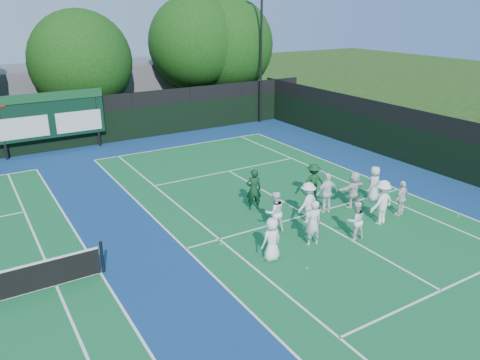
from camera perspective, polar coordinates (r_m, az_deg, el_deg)
ground at (r=18.82m, az=10.06°, el=-5.33°), size 120.00×120.00×0.00m
court_apron at (r=16.68m, az=-8.26°, el=-8.76°), size 34.00×32.00×0.01m
near_court at (r=19.49m, az=8.13°, el=-4.24°), size 11.05×23.85×0.01m
back_fence at (r=29.81m, az=-20.12°, el=6.17°), size 34.00×0.08×3.00m
divider_fence_right at (r=25.45m, az=24.23°, el=3.30°), size 0.08×32.00×3.00m
scoreboard at (r=29.06m, az=-22.09°, el=7.27°), size 6.00×0.21×3.55m
clubhouse at (r=38.22m, az=-16.95°, el=10.44°), size 18.00×6.00×4.00m
light_pole_right at (r=34.06m, az=2.61°, el=17.44°), size 1.20×0.30×10.12m
tree_c at (r=33.17m, az=-18.59°, el=13.25°), size 6.62×6.62×7.99m
tree_d at (r=35.89m, az=-5.37°, el=16.05°), size 6.77×6.77×8.94m
tree_e at (r=37.12m, az=-1.67°, el=15.82°), size 7.28×7.28×8.92m
tennis_ball_0 at (r=15.71m, az=8.12°, el=-10.60°), size 0.07×0.07×0.07m
tennis_ball_1 at (r=21.20m, az=10.76°, el=-2.24°), size 0.07×0.07×0.07m
tennis_ball_2 at (r=21.12m, az=25.02°, el=-4.00°), size 0.07×0.07×0.07m
tennis_ball_3 at (r=17.00m, az=-2.35°, el=-7.83°), size 0.07×0.07×0.07m
tennis_ball_4 at (r=21.33m, az=3.53°, el=-1.76°), size 0.07×0.07×0.07m
tennis_ball_5 at (r=20.42m, az=16.45°, el=-3.66°), size 0.07×0.07×0.07m
player_front_0 at (r=15.78m, az=3.90°, el=-7.23°), size 0.79×0.56×1.53m
player_front_1 at (r=16.85m, az=8.90°, el=-5.19°), size 0.69×0.52×1.72m
player_front_2 at (r=17.63m, az=13.90°, el=-4.80°), size 0.81×0.68×1.49m
player_front_3 at (r=19.07m, az=16.88°, el=-2.61°), size 1.22×0.77×1.80m
player_front_4 at (r=20.11m, az=19.09°, el=-2.12°), size 0.94×0.53×1.51m
player_back_0 at (r=17.65m, az=4.24°, el=-3.94°), size 0.87×0.72×1.63m
player_back_1 at (r=18.59m, az=8.24°, el=-2.73°), size 1.20×0.89×1.67m
player_back_2 at (r=19.58m, az=10.56°, el=-1.55°), size 1.05×0.51×1.73m
player_back_3 at (r=20.39m, az=13.67°, el=-1.10°), size 1.50×0.55×1.59m
player_back_4 at (r=21.26m, az=16.03°, el=-0.43°), size 0.90×0.74×1.58m
coach_left at (r=19.52m, az=1.68°, el=-1.16°), size 0.75×0.61×1.79m
coach_right at (r=20.80m, az=8.91°, el=-0.21°), size 1.21×0.92×1.66m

